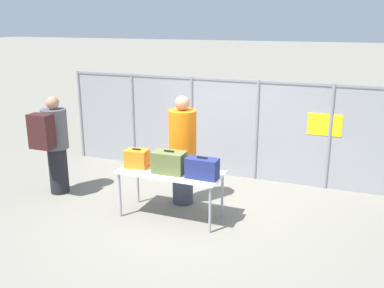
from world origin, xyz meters
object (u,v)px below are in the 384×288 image
suitcase_olive (169,162)px  utility_trailer (284,134)px  suitcase_orange (137,159)px  suitcase_navy (202,168)px  security_worker_near (183,149)px  inspection_table (171,176)px  traveler_hooded (53,142)px

suitcase_olive → utility_trailer: bearing=76.0°
suitcase_orange → suitcase_navy: size_ratio=0.77×
suitcase_olive → security_worker_near: security_worker_near is taller
suitcase_navy → suitcase_orange: bearing=176.0°
suitcase_orange → security_worker_near: size_ratio=0.20×
inspection_table → traveler_hooded: size_ratio=0.92×
suitcase_olive → suitcase_navy: (0.55, -0.04, -0.01)m
suitcase_navy → suitcase_olive: bearing=175.9°
traveler_hooded → suitcase_navy: bearing=-7.8°
suitcase_orange → suitcase_navy: bearing=-4.0°
suitcase_olive → utility_trailer: suitcase_olive is taller
traveler_hooded → inspection_table: bearing=-6.5°
suitcase_orange → suitcase_navy: suitcase_navy is taller
suitcase_olive → traveler_hooded: bearing=176.0°
suitcase_orange → utility_trailer: (1.62, 4.15, -0.47)m
suitcase_orange → inspection_table: bearing=1.2°
suitcase_olive → inspection_table: bearing=92.7°
inspection_table → suitcase_navy: suitcase_navy is taller
suitcase_olive → suitcase_navy: 0.55m
inspection_table → traveler_hooded: traveler_hooded is taller
suitcase_orange → security_worker_near: security_worker_near is taller
suitcase_orange → suitcase_olive: (0.58, -0.04, 0.02)m
traveler_hooded → security_worker_near: (2.25, 0.46, -0.01)m
security_worker_near → utility_trailer: size_ratio=0.52×
suitcase_navy → security_worker_near: (-0.59, 0.66, 0.04)m
suitcase_olive → suitcase_orange: bearing=176.2°
security_worker_near → utility_trailer: security_worker_near is taller
security_worker_near → suitcase_olive: bearing=104.3°
traveler_hooded → suitcase_olive: bearing=-7.8°
suitcase_orange → security_worker_near: bearing=47.1°
utility_trailer → suitcase_orange: bearing=-111.3°
suitcase_orange → traveler_hooded: (-1.71, 0.12, 0.07)m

